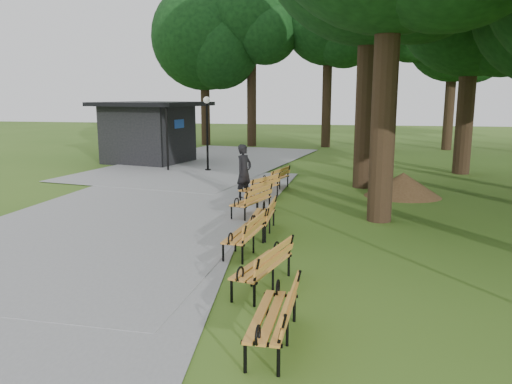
% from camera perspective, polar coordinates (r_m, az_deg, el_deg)
% --- Properties ---
extents(ground, '(100.00, 100.00, 0.00)m').
position_cam_1_polar(ground, '(12.55, -1.32, -5.62)').
color(ground, '#375D1A').
rests_on(ground, ground).
extents(path, '(12.00, 38.00, 0.06)m').
position_cam_1_polar(path, '(16.51, -12.88, -1.74)').
color(path, gray).
rests_on(path, ground).
extents(person, '(0.71, 0.82, 1.90)m').
position_cam_1_polar(person, '(17.57, -1.36, 2.34)').
color(person, black).
rests_on(person, ground).
extents(kiosk, '(6.02, 5.52, 3.21)m').
position_cam_1_polar(kiosk, '(27.54, -12.15, 6.62)').
color(kiosk, black).
rests_on(kiosk, ground).
extents(lamp_post, '(0.32, 0.32, 3.50)m').
position_cam_1_polar(lamp_post, '(23.85, -5.58, 8.29)').
color(lamp_post, black).
rests_on(lamp_post, ground).
extents(dirt_mound, '(2.26, 2.26, 0.87)m').
position_cam_1_polar(dirt_mound, '(18.67, 16.32, 0.82)').
color(dirt_mound, '#47301C').
rests_on(dirt_mound, ground).
extents(bench_0, '(0.67, 1.91, 0.88)m').
position_cam_1_polar(bench_0, '(7.48, 1.86, -13.91)').
color(bench_0, orange).
rests_on(bench_0, ground).
extents(bench_1, '(1.09, 2.00, 0.88)m').
position_cam_1_polar(bench_1, '(9.49, 0.70, -8.38)').
color(bench_1, orange).
rests_on(bench_1, ground).
extents(bench_2, '(0.84, 1.96, 0.88)m').
position_cam_1_polar(bench_2, '(11.60, -1.34, -4.77)').
color(bench_2, orange).
rests_on(bench_2, ground).
extents(bench_3, '(0.68, 1.91, 0.88)m').
position_cam_1_polar(bench_3, '(13.17, 0.60, -2.84)').
color(bench_3, orange).
rests_on(bench_3, ground).
extents(bench_4, '(1.15, 2.00, 0.88)m').
position_cam_1_polar(bench_4, '(15.13, -0.55, -1.02)').
color(bench_4, orange).
rests_on(bench_4, ground).
extents(bench_5, '(1.35, 2.00, 0.88)m').
position_cam_1_polar(bench_5, '(17.29, 0.40, 0.50)').
color(bench_5, orange).
rests_on(bench_5, ground).
extents(bench_6, '(1.11, 2.00, 0.88)m').
position_cam_1_polar(bench_6, '(19.17, 2.10, 1.53)').
color(bench_6, orange).
rests_on(bench_6, ground).
extents(lawn_tree_4, '(6.69, 6.69, 11.04)m').
position_cam_1_polar(lawn_tree_4, '(25.20, 23.49, 19.37)').
color(lawn_tree_4, black).
rests_on(lawn_tree_4, ground).
extents(tree_backdrop, '(37.31, 9.58, 16.28)m').
position_cam_1_polar(tree_backdrop, '(35.46, 18.97, 17.80)').
color(tree_backdrop, black).
rests_on(tree_backdrop, ground).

